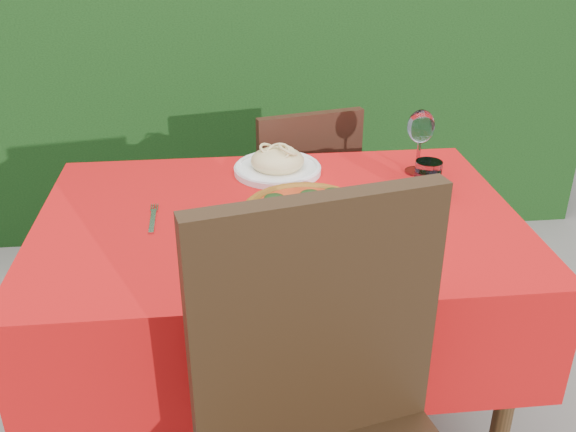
{
  "coord_description": "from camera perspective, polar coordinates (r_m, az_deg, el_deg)",
  "views": [
    {
      "loc": [
        -0.13,
        -1.5,
        1.51
      ],
      "look_at": [
        0.02,
        -0.05,
        0.77
      ],
      "focal_mm": 40.0,
      "sensor_mm": 36.0,
      "label": 1
    }
  ],
  "objects": [
    {
      "name": "hedge",
      "position": [
        3.11,
        -3.62,
        15.82
      ],
      "size": [
        3.2,
        0.55,
        1.78
      ],
      "color": "black",
      "rests_on": "ground"
    },
    {
      "name": "wine_glass",
      "position": [
        1.94,
        11.72,
        7.56
      ],
      "size": [
        0.08,
        0.08,
        0.2
      ],
      "color": "silver",
      "rests_on": "dining_table"
    },
    {
      "name": "fork",
      "position": [
        1.69,
        -11.95,
        -0.44
      ],
      "size": [
        0.03,
        0.18,
        0.0
      ],
      "primitive_type": "cube",
      "rotation": [
        0.0,
        0.0,
        0.02
      ],
      "color": "silver",
      "rests_on": "dining_table"
    },
    {
      "name": "pasta_plate",
      "position": [
        1.94,
        -0.94,
        4.63
      ],
      "size": [
        0.26,
        0.26,
        0.07
      ],
      "rotation": [
        0.0,
        0.0,
        -0.02
      ],
      "color": "white",
      "rests_on": "dining_table"
    },
    {
      "name": "pizza_plate",
      "position": [
        1.62,
        1.55,
        0.04
      ],
      "size": [
        0.35,
        0.35,
        0.07
      ],
      "rotation": [
        0.0,
        0.0,
        0.05
      ],
      "color": "white",
      "rests_on": "dining_table"
    },
    {
      "name": "chair_far",
      "position": [
        2.4,
        1.1,
        1.56
      ],
      "size": [
        0.46,
        0.46,
        0.84
      ],
      "rotation": [
        0.0,
        0.0,
        3.38
      ],
      "color": "black",
      "rests_on": "ground"
    },
    {
      "name": "ground",
      "position": [
        2.13,
        -0.71,
        -18.15
      ],
      "size": [
        60.0,
        60.0,
        0.0
      ],
      "primitive_type": "plane",
      "color": "slate",
      "rests_on": "ground"
    },
    {
      "name": "dining_table",
      "position": [
        1.76,
        -0.82,
        -4.28
      ],
      "size": [
        1.26,
        0.86,
        0.75
      ],
      "color": "#412915",
      "rests_on": "ground"
    },
    {
      "name": "water_glass",
      "position": [
        1.83,
        12.28,
        3.19
      ],
      "size": [
        0.07,
        0.07,
        0.1
      ],
      "color": "silver",
      "rests_on": "dining_table"
    }
  ]
}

